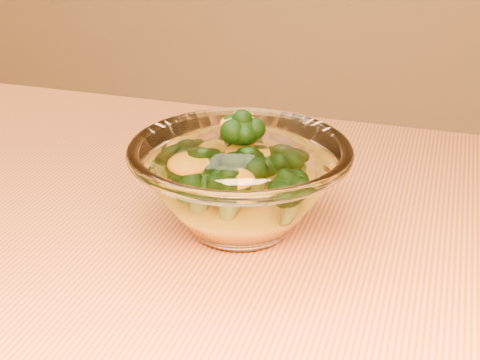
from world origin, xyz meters
name	(u,v)px	position (x,y,z in m)	size (l,w,h in m)	color
table	(90,347)	(0.00, 0.00, 0.65)	(1.20, 0.80, 0.75)	#DB7341
glass_bowl	(240,184)	(0.12, 0.09, 0.80)	(0.20, 0.20, 0.09)	white
cheese_sauce	(240,203)	(0.12, 0.09, 0.78)	(0.11, 0.11, 0.03)	#F6AB14
broccoli_heap	(236,171)	(0.11, 0.09, 0.81)	(0.13, 0.11, 0.08)	black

